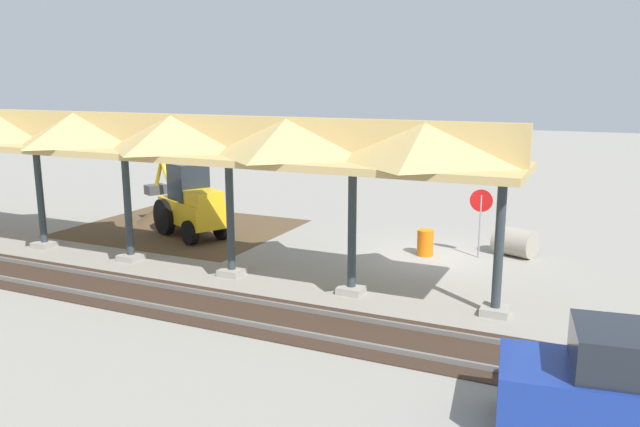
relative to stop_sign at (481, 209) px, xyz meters
name	(u,v)px	position (x,y,z in m)	size (l,w,h in m)	color
ground_plane	(435,257)	(1.36, 0.58, -1.70)	(120.00, 120.00, 0.00)	gray
dirt_work_zone	(183,228)	(11.80, 0.68, -1.69)	(8.37, 7.00, 0.01)	brown
platform_canopy	(123,135)	(10.54, 5.17, 2.48)	(25.09, 3.20, 4.90)	#9E998E
rail_tracks	(358,333)	(1.36, 7.82, -1.67)	(60.00, 2.58, 0.15)	slate
stop_sign	(481,209)	(0.00, 0.00, 0.00)	(0.76, 0.06, 2.35)	gray
backhoe	(190,204)	(10.75, 1.54, -0.43)	(5.11, 3.40, 2.82)	yellow
dirt_mound	(173,221)	(12.98, -0.24, -1.70)	(6.15, 6.15, 2.11)	brown
concrete_pipe	(515,242)	(-1.07, -0.74, -1.21)	(1.58, 1.38, 0.98)	#9E9384
distant_parked_car	(636,389)	(-4.42, 10.20, -0.71)	(4.40, 2.30, 1.98)	navy
traffic_barrel	(425,243)	(1.73, 0.49, -1.25)	(0.56, 0.56, 0.90)	orange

